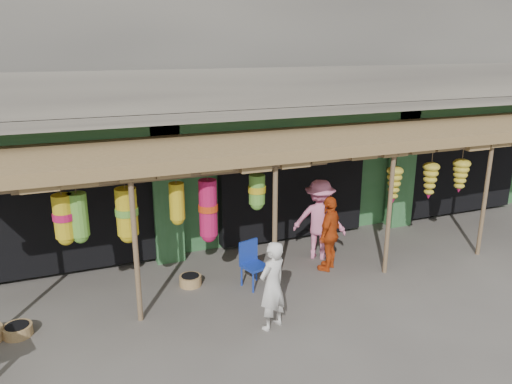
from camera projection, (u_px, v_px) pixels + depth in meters
name	position (u px, v px, depth m)	size (l,w,h in m)	color
ground	(337.00, 276.00, 10.16)	(80.00, 80.00, 0.00)	#514C47
building	(251.00, 89.00, 13.52)	(16.40, 6.80, 7.00)	gray
awning	(316.00, 145.00, 10.07)	(14.00, 2.70, 2.79)	brown
blue_chair	(252.00, 261.00, 9.66)	(0.54, 0.54, 0.90)	#17329B
basket_mid	(18.00, 331.00, 8.08)	(0.46, 0.46, 0.18)	brown
basket_right	(190.00, 280.00, 9.76)	(0.43, 0.43, 0.20)	#A1754B
person_front	(272.00, 286.00, 8.12)	(0.56, 0.37, 1.53)	silver
person_vendor	(330.00, 233.00, 10.27)	(0.93, 0.39, 1.59)	#C54412
person_shopper	(319.00, 219.00, 10.80)	(1.15, 0.66, 1.77)	pink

